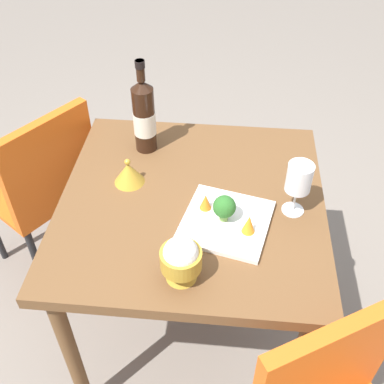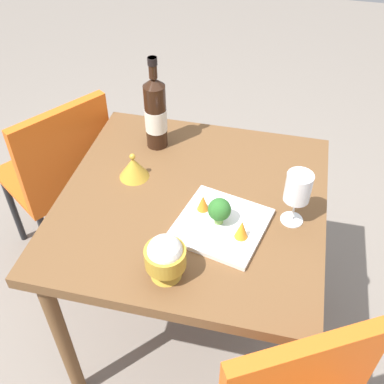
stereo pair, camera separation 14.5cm
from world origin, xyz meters
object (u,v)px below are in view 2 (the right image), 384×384
object	(u,v)px
wine_bottle	(156,113)
chair_by_wall	(62,169)
rice_bowl	(166,257)
rice_bowl_lid	(134,167)
carrot_garnish_right	(203,203)
serving_plate	(221,225)
carrot_garnish_left	(242,229)
broccoli_floret	(219,210)
wine_glass	(298,189)

from	to	relation	value
wine_bottle	chair_by_wall	bearing A→B (deg)	-4.65
chair_by_wall	wine_bottle	distance (m)	0.57
rice_bowl	rice_bowl_lid	bearing A→B (deg)	-59.71
rice_bowl	carrot_garnish_right	bearing A→B (deg)	-99.81
serving_plate	carrot_garnish_left	bearing A→B (deg)	148.39
broccoli_floret	carrot_garnish_right	size ratio (longest dim) A/B	1.60
wine_glass	broccoli_floret	xyz separation A→B (m)	(0.21, 0.07, -0.06)
rice_bowl	serving_plate	world-z (taller)	rice_bowl
chair_by_wall	carrot_garnish_left	bearing A→B (deg)	-83.52
rice_bowl_lid	serving_plate	size ratio (longest dim) A/B	0.33
rice_bowl	serving_plate	xyz separation A→B (m)	(-0.11, -0.21, -0.07)
rice_bowl_lid	broccoli_floret	bearing A→B (deg)	153.39
chair_by_wall	wine_glass	bearing A→B (deg)	-73.84
chair_by_wall	rice_bowl	distance (m)	0.91
rice_bowl_lid	rice_bowl	bearing A→B (deg)	120.29
broccoli_floret	carrot_garnish_left	size ratio (longest dim) A/B	1.40
rice_bowl_lid	broccoli_floret	world-z (taller)	broccoli_floret
chair_by_wall	rice_bowl_lid	bearing A→B (deg)	-84.02
chair_by_wall	rice_bowl_lid	distance (m)	0.54
rice_bowl_lid	wine_glass	bearing A→B (deg)	170.77
rice_bowl_lid	carrot_garnish_right	size ratio (longest dim) A/B	1.86
chair_by_wall	rice_bowl	bearing A→B (deg)	-98.94
rice_bowl	rice_bowl_lid	xyz separation A→B (m)	(0.21, -0.37, -0.04)
serving_plate	carrot_garnish_right	xyz separation A→B (m)	(0.07, -0.04, 0.03)
chair_by_wall	carrot_garnish_left	xyz separation A→B (m)	(-0.80, 0.42, 0.28)
rice_bowl	carrot_garnish_right	distance (m)	0.26
carrot_garnish_left	serving_plate	bearing A→B (deg)	-31.61
carrot_garnish_right	chair_by_wall	bearing A→B (deg)	-26.75
wine_bottle	rice_bowl	distance (m)	0.59
wine_glass	rice_bowl_lid	bearing A→B (deg)	-9.23
wine_glass	broccoli_floret	world-z (taller)	wine_glass
carrot_garnish_left	chair_by_wall	bearing A→B (deg)	-27.85
wine_glass	rice_bowl	xyz separation A→B (m)	(0.31, 0.28, -0.05)
rice_bowl	serving_plate	size ratio (longest dim) A/B	0.47
chair_by_wall	wine_bottle	xyz separation A→B (m)	(-0.44, 0.04, 0.36)
serving_plate	broccoli_floret	xyz separation A→B (m)	(0.01, -0.00, 0.06)
broccoli_floret	rice_bowl_lid	bearing A→B (deg)	-26.61
rice_bowl	chair_by_wall	bearing A→B (deg)	-43.27
chair_by_wall	rice_bowl	size ratio (longest dim) A/B	6.00
carrot_garnish_right	serving_plate	bearing A→B (deg)	145.30
broccoli_floret	carrot_garnish_left	xyz separation A→B (m)	(-0.07, 0.04, -0.02)
wine_bottle	broccoli_floret	xyz separation A→B (m)	(-0.29, 0.34, -0.07)
carrot_garnish_left	wine_bottle	bearing A→B (deg)	-46.87
chair_by_wall	rice_bowl_lid	size ratio (longest dim) A/B	8.50
rice_bowl_lid	serving_plate	xyz separation A→B (m)	(-0.32, 0.16, -0.03)
chair_by_wall	wine_glass	distance (m)	1.05
wine_bottle	wine_glass	world-z (taller)	wine_bottle
rice_bowl	carrot_garnish_right	xyz separation A→B (m)	(-0.04, -0.25, -0.03)
wine_bottle	broccoli_floret	size ratio (longest dim) A/B	3.94
chair_by_wall	wine_glass	xyz separation A→B (m)	(-0.94, 0.31, 0.36)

